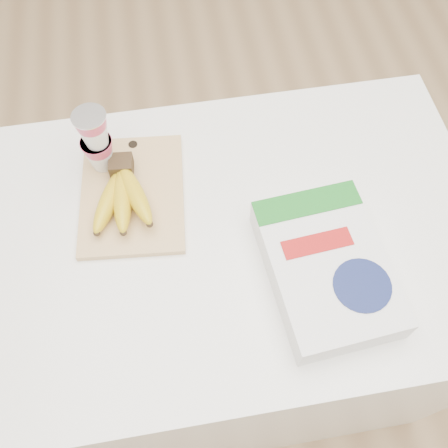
% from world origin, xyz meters
% --- Properties ---
extents(table, '(1.06, 0.71, 0.80)m').
position_xyz_m(table, '(0.00, 0.00, 0.40)').
color(table, white).
rests_on(table, ground).
extents(cutting_board, '(0.24, 0.31, 0.01)m').
position_xyz_m(cutting_board, '(-0.19, 0.12, 0.80)').
color(cutting_board, tan).
rests_on(cutting_board, table).
extents(bananas, '(0.14, 0.19, 0.06)m').
position_xyz_m(bananas, '(-0.21, 0.10, 0.83)').
color(bananas, '#382816').
rests_on(bananas, cutting_board).
extents(yogurt_stack, '(0.07, 0.07, 0.16)m').
position_xyz_m(yogurt_stack, '(-0.24, 0.20, 0.89)').
color(yogurt_stack, white).
rests_on(yogurt_stack, cutting_board).
extents(cereal_box, '(0.23, 0.32, 0.07)m').
position_xyz_m(cereal_box, '(0.16, -0.12, 0.83)').
color(cereal_box, white).
rests_on(cereal_box, table).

